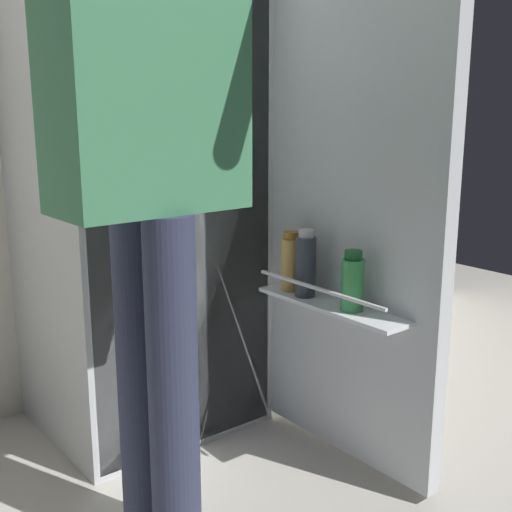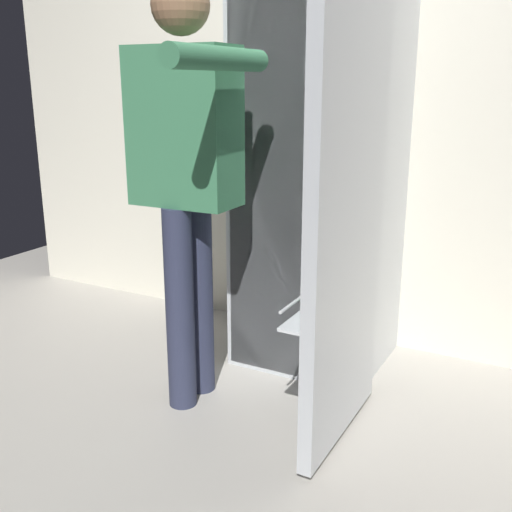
{
  "view_description": "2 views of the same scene",
  "coord_description": "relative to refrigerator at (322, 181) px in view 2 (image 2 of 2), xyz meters",
  "views": [
    {
      "loc": [
        -1.05,
        -1.41,
        1.11
      ],
      "look_at": [
        -0.02,
        -0.12,
        0.72
      ],
      "focal_mm": 45.85,
      "sensor_mm": 36.0,
      "label": 1
    },
    {
      "loc": [
        1.08,
        -2.11,
        1.35
      ],
      "look_at": [
        -0.0,
        -0.09,
        0.69
      ],
      "focal_mm": 42.51,
      "sensor_mm": 36.0,
      "label": 2
    }
  ],
  "objects": [
    {
      "name": "ground_plane",
      "position": [
        -0.03,
        -0.5,
        -0.91
      ],
      "size": [
        5.74,
        5.74,
        0.0
      ],
      "primitive_type": "plane",
      "color": "#B7B2A8"
    },
    {
      "name": "kitchen_wall",
      "position": [
        -0.03,
        0.41,
        0.31
      ],
      "size": [
        4.4,
        0.1,
        2.44
      ],
      "primitive_type": "cube",
      "color": "silver",
      "rests_on": "ground_plane"
    },
    {
      "name": "refrigerator",
      "position": [
        0.0,
        0.0,
        0.0
      ],
      "size": [
        0.74,
        1.29,
        1.82
      ],
      "color": "silver",
      "rests_on": "ground_plane"
    },
    {
      "name": "person",
      "position": [
        -0.34,
        -0.6,
        0.15
      ],
      "size": [
        0.55,
        0.75,
        1.74
      ],
      "color": "#2D334C",
      "rests_on": "ground_plane"
    }
  ]
}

